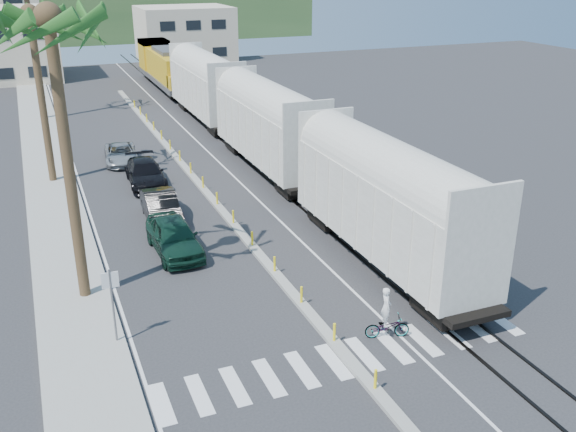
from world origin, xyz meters
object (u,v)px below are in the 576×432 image
object	(u,v)px
street_sign	(112,296)
cyclist	(387,322)
car_lead	(174,236)
car_second	(161,207)

from	to	relation	value
street_sign	cyclist	bearing A→B (deg)	-19.72
cyclist	car_lead	bearing A→B (deg)	45.06
street_sign	car_second	size ratio (longest dim) A/B	0.63
car_second	car_lead	bearing A→B (deg)	-91.63
car_second	cyclist	size ratio (longest dim) A/B	2.30
car_lead	car_second	bearing A→B (deg)	84.65
street_sign	car_second	distance (m)	11.84
street_sign	car_lead	distance (m)	7.90
car_second	cyclist	distance (m)	15.36
street_sign	cyclist	xyz separation A→B (m)	(9.28, -3.33, -1.33)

